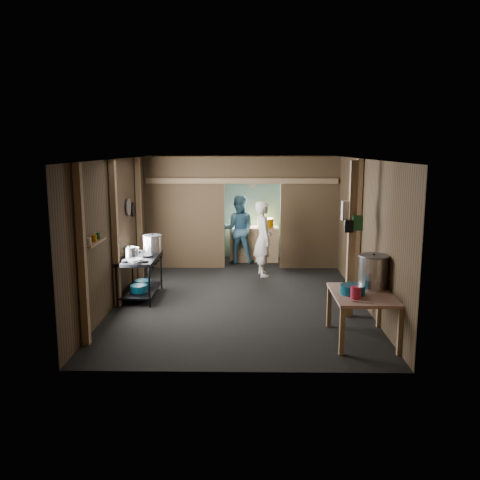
{
  "coord_description": "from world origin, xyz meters",
  "views": [
    {
      "loc": [
        0.15,
        -9.53,
        2.8
      ],
      "look_at": [
        0.0,
        -0.2,
        1.1
      ],
      "focal_mm": 38.05,
      "sensor_mm": 36.0,
      "label": 1
    }
  ],
  "objects_px": {
    "gas_range": "(140,277)",
    "prep_table": "(362,317)",
    "stove_pot_large": "(152,244)",
    "pink_bucket": "(356,292)",
    "stock_pot": "(373,272)",
    "yellow_tub": "(266,223)",
    "cook": "(263,239)"
  },
  "relations": [
    {
      "from": "stock_pot",
      "to": "cook",
      "type": "relative_size",
      "value": 0.32
    },
    {
      "from": "prep_table",
      "to": "cook",
      "type": "relative_size",
      "value": 0.73
    },
    {
      "from": "stove_pot_large",
      "to": "pink_bucket",
      "type": "distance_m",
      "value": 4.37
    },
    {
      "from": "stove_pot_large",
      "to": "yellow_tub",
      "type": "bearing_deg",
      "value": 50.7
    },
    {
      "from": "gas_range",
      "to": "cook",
      "type": "relative_size",
      "value": 0.81
    },
    {
      "from": "stock_pot",
      "to": "cook",
      "type": "height_order",
      "value": "cook"
    },
    {
      "from": "pink_bucket",
      "to": "stove_pot_large",
      "type": "bearing_deg",
      "value": 140.62
    },
    {
      "from": "stove_pot_large",
      "to": "stock_pot",
      "type": "distance_m",
      "value": 4.36
    },
    {
      "from": "stove_pot_large",
      "to": "yellow_tub",
      "type": "relative_size",
      "value": 0.9
    },
    {
      "from": "yellow_tub",
      "to": "stove_pot_large",
      "type": "bearing_deg",
      "value": -129.3
    },
    {
      "from": "stove_pot_large",
      "to": "cook",
      "type": "xyz_separation_m",
      "value": [
        2.19,
        1.3,
        -0.12
      ]
    },
    {
      "from": "gas_range",
      "to": "stock_pot",
      "type": "bearing_deg",
      "value": -25.01
    },
    {
      "from": "stock_pot",
      "to": "yellow_tub",
      "type": "bearing_deg",
      "value": 105.96
    },
    {
      "from": "stock_pot",
      "to": "pink_bucket",
      "type": "xyz_separation_m",
      "value": [
        -0.36,
        -0.53,
        -0.16
      ]
    },
    {
      "from": "prep_table",
      "to": "yellow_tub",
      "type": "xyz_separation_m",
      "value": [
        -1.24,
        5.32,
        0.6
      ]
    },
    {
      "from": "yellow_tub",
      "to": "cook",
      "type": "bearing_deg",
      "value": -94.04
    },
    {
      "from": "stove_pot_large",
      "to": "cook",
      "type": "distance_m",
      "value": 2.55
    },
    {
      "from": "stock_pot",
      "to": "yellow_tub",
      "type": "relative_size",
      "value": 1.33
    },
    {
      "from": "stove_pot_large",
      "to": "pink_bucket",
      "type": "bearing_deg",
      "value": -39.38
    },
    {
      "from": "gas_range",
      "to": "prep_table",
      "type": "bearing_deg",
      "value": -29.51
    },
    {
      "from": "gas_range",
      "to": "stock_pot",
      "type": "distance_m",
      "value": 4.35
    },
    {
      "from": "cook",
      "to": "gas_range",
      "type": "bearing_deg",
      "value": 113.95
    },
    {
      "from": "stock_pot",
      "to": "yellow_tub",
      "type": "xyz_separation_m",
      "value": [
        -1.44,
        5.04,
        0.0
      ]
    },
    {
      "from": "yellow_tub",
      "to": "stock_pot",
      "type": "bearing_deg",
      "value": -74.04
    },
    {
      "from": "stock_pot",
      "to": "pink_bucket",
      "type": "distance_m",
      "value": 0.66
    },
    {
      "from": "cook",
      "to": "pink_bucket",
      "type": "bearing_deg",
      "value": -175.83
    },
    {
      "from": "gas_range",
      "to": "stove_pot_large",
      "type": "height_order",
      "value": "stove_pot_large"
    },
    {
      "from": "gas_range",
      "to": "prep_table",
      "type": "distance_m",
      "value": 4.26
    },
    {
      "from": "prep_table",
      "to": "stove_pot_large",
      "type": "height_order",
      "value": "stove_pot_large"
    },
    {
      "from": "stock_pot",
      "to": "pink_bucket",
      "type": "height_order",
      "value": "stock_pot"
    },
    {
      "from": "stove_pot_large",
      "to": "yellow_tub",
      "type": "distance_m",
      "value": 3.63
    },
    {
      "from": "stock_pot",
      "to": "pink_bucket",
      "type": "relative_size",
      "value": 3.01
    }
  ]
}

